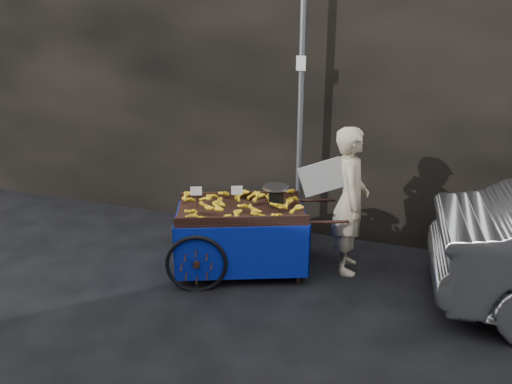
% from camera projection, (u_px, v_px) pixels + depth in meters
% --- Properties ---
extents(ground, '(80.00, 80.00, 0.00)m').
position_uv_depth(ground, '(242.00, 277.00, 5.91)').
color(ground, black).
rests_on(ground, ground).
extents(building_wall, '(13.50, 2.00, 5.00)m').
position_uv_depth(building_wall, '(332.00, 51.00, 7.31)').
color(building_wall, black).
rests_on(building_wall, ground).
extents(street_pole, '(0.12, 0.10, 4.00)m').
position_uv_depth(street_pole, '(301.00, 95.00, 6.34)').
color(street_pole, slate).
rests_on(street_pole, ground).
extents(banana_cart, '(2.26, 1.67, 1.12)m').
position_uv_depth(banana_cart, '(237.00, 216.00, 5.91)').
color(banana_cart, black).
rests_on(banana_cart, ground).
extents(vendor, '(0.86, 0.72, 1.76)m').
position_uv_depth(vendor, '(350.00, 201.00, 5.86)').
color(vendor, tan).
rests_on(vendor, ground).
extents(plastic_bag, '(0.28, 0.22, 0.25)m').
position_uv_depth(plastic_bag, '(297.00, 266.00, 5.91)').
color(plastic_bag, blue).
rests_on(plastic_bag, ground).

